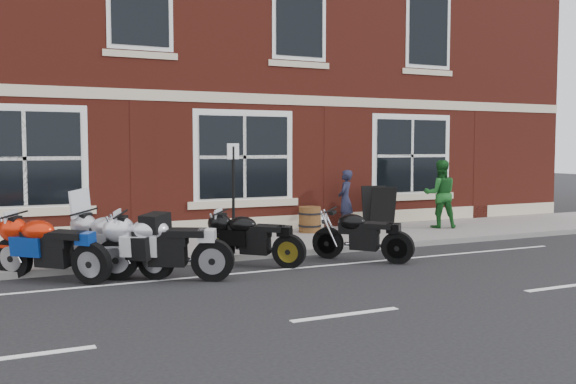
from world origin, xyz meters
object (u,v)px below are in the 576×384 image
moto_sport_black (252,237)px  pedestrian_left (345,199)px  moto_naked_black (361,234)px  moto_sport_silver (162,245)px  barrel_planter (310,219)px  parking_sign (233,190)px  pedestrian_right (440,194)px  moto_sport_red (50,246)px  moto_touring_silver (117,240)px  a_board_sign (379,207)px

moto_sport_black → pedestrian_left: bearing=-5.1°
moto_naked_black → pedestrian_left: (1.73, 3.55, 0.35)m
moto_sport_black → moto_sport_silver: moto_sport_silver is taller
barrel_planter → parking_sign: parking_sign is taller
pedestrian_right → parking_sign: size_ratio=0.81×
moto_sport_silver → parking_sign: parking_sign is taller
moto_sport_red → barrel_planter: size_ratio=2.71×
moto_sport_silver → pedestrian_right: pedestrian_right is taller
pedestrian_right → pedestrian_left: bearing=4.3°
moto_sport_red → pedestrian_left: (7.36, 2.98, 0.29)m
moto_naked_black → parking_sign: (-2.19, 1.17, 0.84)m
moto_touring_silver → parking_sign: parking_sign is taller
moto_touring_silver → pedestrian_right: (8.63, 2.11, 0.40)m
moto_sport_black → barrel_planter: (2.72, 2.92, -0.10)m
moto_naked_black → a_board_sign: bearing=12.3°
moto_sport_black → moto_sport_red: bearing=133.7°
moto_touring_silver → a_board_sign: (7.12, 2.68, 0.06)m
moto_touring_silver → moto_naked_black: moto_touring_silver is taller
moto_sport_silver → barrel_planter: (4.57, 3.55, -0.16)m
moto_naked_black → barrel_planter: moto_naked_black is taller
moto_sport_black → a_board_sign: (4.67, 2.83, 0.13)m
moto_naked_black → pedestrian_right: bearing=-6.1°
moto_touring_silver → moto_sport_silver: bearing=-91.0°
moto_sport_black → pedestrian_left: pedestrian_left is taller
parking_sign → pedestrian_right: bearing=-9.7°
moto_touring_silver → pedestrian_left: size_ratio=1.22×
barrel_planter → a_board_sign: bearing=-2.8°
moto_sport_red → a_board_sign: (8.19, 2.70, 0.08)m
moto_touring_silver → parking_sign: (2.36, 0.57, 0.77)m
moto_sport_silver → moto_naked_black: size_ratio=1.26×
moto_sport_red → parking_sign: size_ratio=0.79×
pedestrian_right → barrel_planter: (-3.46, 0.66, -0.57)m
moto_sport_black → pedestrian_right: size_ratio=0.89×
pedestrian_right → moto_sport_black: bearing=44.1°
moto_touring_silver → pedestrian_right: bearing=-24.9°
moto_sport_red → moto_sport_silver: 1.84m
moto_sport_red → pedestrian_right: (9.71, 2.13, 0.42)m
moto_sport_silver → a_board_sign: bearing=-33.1°
moto_sport_red → moto_naked_black: 5.66m
moto_naked_black → barrel_planter: (0.62, 3.37, -0.09)m
moto_naked_black → a_board_sign: size_ratio=1.51×
moto_sport_silver → pedestrian_right: (8.03, 2.89, 0.40)m
moto_naked_black → pedestrian_left: pedestrian_left is taller
pedestrian_left → a_board_sign: pedestrian_left is taller
parking_sign → moto_sport_red: bearing=166.3°
moto_sport_silver → moto_naked_black: bearing=-58.3°
pedestrian_left → pedestrian_right: (2.35, -0.84, 0.13)m
a_board_sign → pedestrian_left: bearing=177.1°
moto_touring_silver → moto_naked_black: 4.59m
moto_sport_black → pedestrian_left: (3.83, 3.11, 0.34)m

